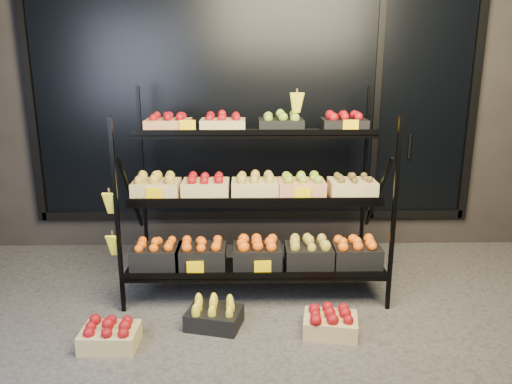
{
  "coord_description": "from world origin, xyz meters",
  "views": [
    {
      "loc": [
        -0.07,
        -3.33,
        1.9
      ],
      "look_at": [
        0.01,
        0.55,
        0.85
      ],
      "focal_mm": 35.0,
      "sensor_mm": 36.0,
      "label": 1
    }
  ],
  "objects_px": {
    "display_rack": "(254,198)",
    "floor_crate_midleft": "(214,315)",
    "floor_crate_left": "(110,334)",
    "floor_crate_midright": "(330,322)"
  },
  "relations": [
    {
      "from": "display_rack",
      "to": "floor_crate_midleft",
      "type": "relative_size",
      "value": 4.97
    },
    {
      "from": "display_rack",
      "to": "floor_crate_midleft",
      "type": "xyz_separation_m",
      "value": [
        -0.3,
        -0.66,
        -0.7
      ]
    },
    {
      "from": "floor_crate_left",
      "to": "floor_crate_midleft",
      "type": "bearing_deg",
      "value": 21.06
    },
    {
      "from": "floor_crate_left",
      "to": "floor_crate_midright",
      "type": "relative_size",
      "value": 0.92
    },
    {
      "from": "floor_crate_left",
      "to": "floor_crate_midright",
      "type": "distance_m",
      "value": 1.53
    },
    {
      "from": "floor_crate_left",
      "to": "floor_crate_midright",
      "type": "height_order",
      "value": "same"
    },
    {
      "from": "display_rack",
      "to": "floor_crate_left",
      "type": "bearing_deg",
      "value": -137.32
    },
    {
      "from": "display_rack",
      "to": "floor_crate_left",
      "type": "xyz_separation_m",
      "value": [
        -0.99,
        -0.91,
        -0.7
      ]
    },
    {
      "from": "floor_crate_left",
      "to": "floor_crate_midleft",
      "type": "height_order",
      "value": "floor_crate_midleft"
    },
    {
      "from": "display_rack",
      "to": "floor_crate_midleft",
      "type": "bearing_deg",
      "value": -114.2
    }
  ]
}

